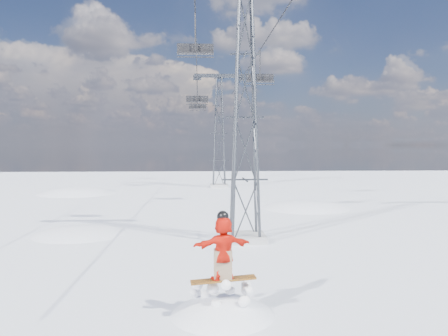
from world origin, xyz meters
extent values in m
plane|color=white|center=(0.00, 0.00, 0.00)|extent=(120.00, 120.00, 0.00)
sphere|color=white|center=(-12.00, 28.00, -10.40)|extent=(22.00, 22.00, 22.00)
cube|color=#999999|center=(0.80, 8.00, 0.15)|extent=(1.80, 1.80, 0.30)
cube|color=#999999|center=(0.80, 33.00, 0.15)|extent=(1.80, 1.80, 0.30)
cube|color=#34373C|center=(0.80, 33.00, 11.25)|extent=(5.00, 0.35, 0.35)
cube|color=#34373C|center=(-1.40, 33.00, 11.05)|extent=(0.80, 0.25, 0.50)
cube|color=#34373C|center=(3.00, 33.00, 11.05)|extent=(0.80, 0.25, 0.50)
cylinder|color=black|center=(-1.40, 19.50, 10.85)|extent=(0.06, 51.00, 0.06)
cylinder|color=black|center=(3.00, 19.50, 10.85)|extent=(0.06, 51.00, 0.06)
cube|color=#B46818|center=(-0.65, -0.69, 0.99)|extent=(1.63, 0.46, 0.13)
imported|color=red|center=(-0.65, -0.69, 1.78)|extent=(1.51, 0.77, 1.55)
cube|color=#7C644D|center=(-0.65, -0.69, 1.36)|extent=(0.50, 0.42, 0.71)
sphere|color=black|center=(-0.65, -0.69, 2.54)|extent=(0.29, 0.29, 0.29)
cylinder|color=black|center=(-1.40, 10.81, 9.85)|extent=(0.07, 0.07, 2.01)
cube|color=black|center=(-1.40, 10.81, 8.84)|extent=(1.83, 0.41, 0.07)
cube|color=black|center=(-1.40, 11.01, 9.12)|extent=(1.83, 0.05, 0.50)
cylinder|color=black|center=(-1.40, 10.58, 8.61)|extent=(1.83, 0.05, 0.05)
cylinder|color=black|center=(-1.40, 10.54, 9.16)|extent=(1.83, 0.05, 0.05)
cylinder|color=black|center=(3.00, 19.09, 9.77)|extent=(0.08, 0.08, 2.16)
cube|color=black|center=(3.00, 19.09, 8.69)|extent=(1.97, 0.44, 0.08)
cube|color=black|center=(3.00, 19.31, 8.98)|extent=(1.97, 0.06, 0.54)
cylinder|color=black|center=(3.00, 18.84, 8.44)|extent=(1.97, 0.06, 0.06)
cylinder|color=black|center=(3.00, 18.79, 9.03)|extent=(1.97, 0.05, 0.05)
cylinder|color=black|center=(-1.40, 31.47, 9.66)|extent=(0.09, 0.09, 2.38)
cube|color=black|center=(-1.40, 31.47, 8.47)|extent=(2.17, 0.49, 0.09)
cube|color=black|center=(-1.40, 31.70, 8.79)|extent=(2.17, 0.06, 0.60)
cylinder|color=black|center=(-1.40, 31.20, 8.20)|extent=(2.17, 0.06, 0.06)
cylinder|color=black|center=(-1.40, 31.14, 8.85)|extent=(2.17, 0.05, 0.05)
cylinder|color=black|center=(-1.40, 40.30, 9.72)|extent=(0.08, 0.08, 2.27)
cube|color=black|center=(-1.40, 40.30, 8.58)|extent=(2.06, 0.46, 0.08)
cube|color=black|center=(-1.40, 40.53, 8.89)|extent=(2.06, 0.06, 0.57)
cylinder|color=black|center=(-1.40, 40.04, 8.32)|extent=(2.06, 0.06, 0.06)
cylinder|color=black|center=(-1.40, 39.99, 8.94)|extent=(2.06, 0.05, 0.05)
camera|label=1|loc=(-1.23, -11.19, 4.28)|focal=35.00mm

